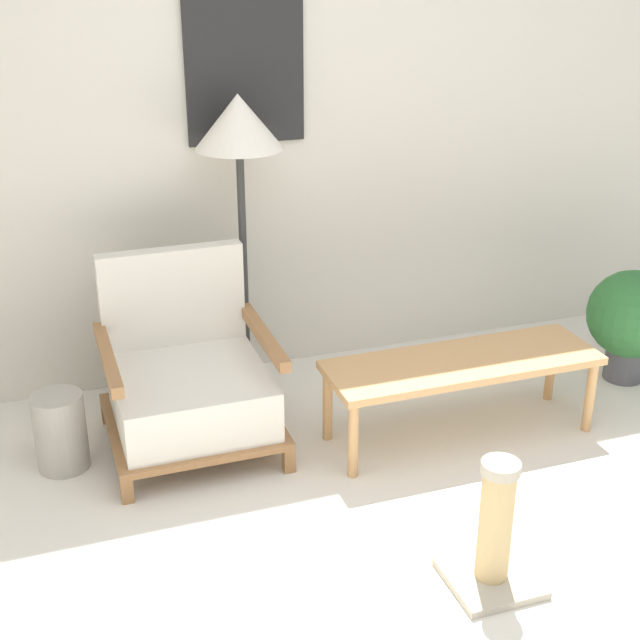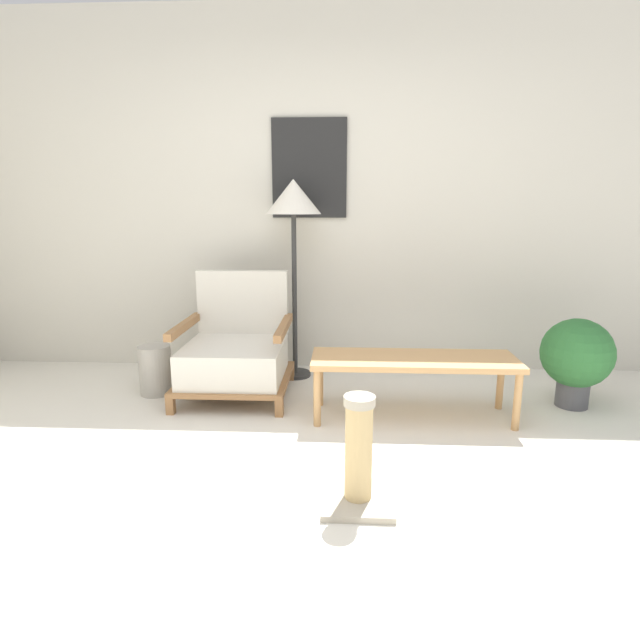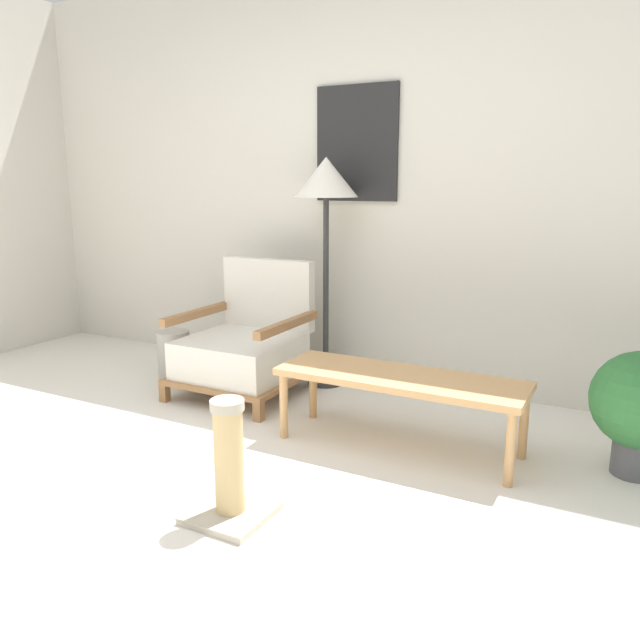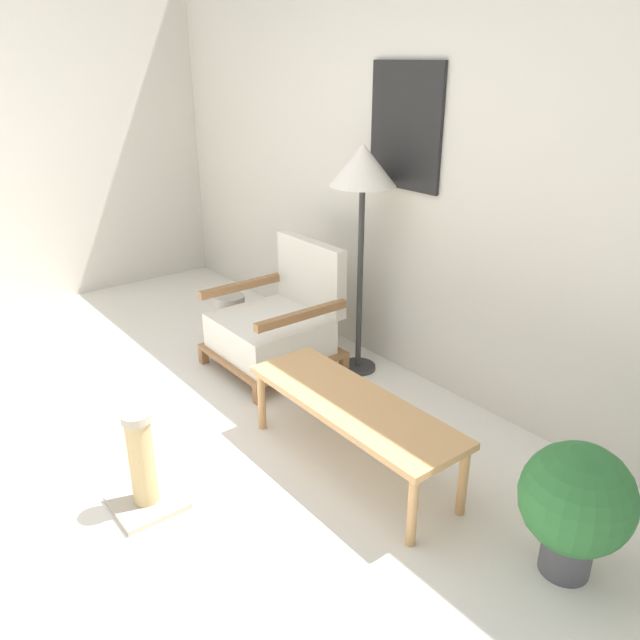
% 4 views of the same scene
% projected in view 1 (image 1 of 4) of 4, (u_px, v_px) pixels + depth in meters
% --- Properties ---
extents(wall_back, '(8.00, 0.09, 2.70)m').
position_uv_depth(wall_back, '(267.00, 105.00, 4.24)').
color(wall_back, beige).
rests_on(wall_back, ground_plane).
extents(armchair, '(0.73, 0.72, 0.82)m').
position_uv_depth(armchair, '(188.00, 381.00, 3.91)').
color(armchair, olive).
rests_on(armchair, ground_plane).
extents(floor_lamp, '(0.40, 0.40, 1.46)m').
position_uv_depth(floor_lamp, '(239.00, 137.00, 3.97)').
color(floor_lamp, '#2D2D2D').
rests_on(floor_lamp, ground_plane).
extents(coffee_table, '(1.23, 0.40, 0.38)m').
position_uv_depth(coffee_table, '(462.00, 368.00, 3.94)').
color(coffee_table, tan).
rests_on(coffee_table, ground_plane).
extents(vase, '(0.22, 0.22, 0.34)m').
position_uv_depth(vase, '(61.00, 432.00, 3.77)').
color(vase, '#9E998E').
rests_on(vase, ground_plane).
extents(potted_plant, '(0.44, 0.44, 0.58)m').
position_uv_depth(potted_plant, '(631.00, 318.00, 4.46)').
color(potted_plant, '#4C4C51').
rests_on(potted_plant, ground_plane).
extents(scratching_post, '(0.31, 0.31, 0.49)m').
position_uv_depth(scratching_post, '(494.00, 537.00, 3.08)').
color(scratching_post, '#B2A893').
rests_on(scratching_post, ground_plane).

